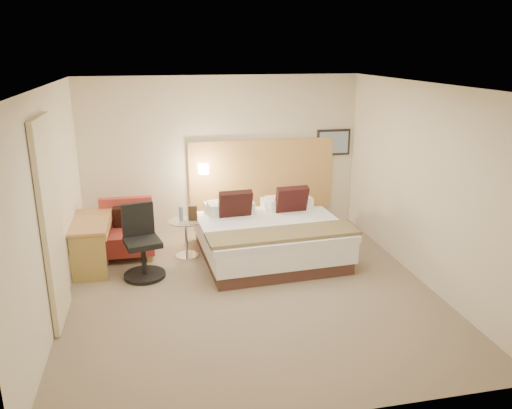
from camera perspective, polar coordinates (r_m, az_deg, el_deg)
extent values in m
cube|color=#7C6A53|center=(6.83, -0.60, -9.85)|extent=(4.80, 5.00, 0.02)
cube|color=silver|center=(6.09, -0.68, 13.54)|extent=(4.80, 5.00, 0.02)
cube|color=beige|center=(8.73, -3.86, 5.68)|extent=(4.80, 0.02, 2.70)
cube|color=beige|center=(4.05, 6.37, -8.63)|extent=(4.80, 0.02, 2.70)
cube|color=beige|center=(6.34, -22.54, -0.18)|extent=(0.02, 5.00, 2.70)
cube|color=beige|center=(7.18, 18.61, 2.21)|extent=(0.02, 5.00, 2.70)
cube|color=tan|center=(8.90, 0.70, 3.31)|extent=(2.60, 0.04, 1.30)
cube|color=black|center=(9.17, 8.84, 7.03)|extent=(0.62, 0.03, 0.47)
cube|color=#7890A5|center=(9.15, 8.88, 7.01)|extent=(0.54, 0.01, 0.39)
cylinder|color=silver|center=(8.65, -6.05, 4.15)|extent=(0.02, 0.12, 0.02)
cube|color=#F3E2BE|center=(8.59, -6.01, 4.06)|extent=(0.15, 0.15, 0.15)
cube|color=beige|center=(6.13, -22.33, -2.00)|extent=(0.06, 0.90, 2.42)
cylinder|color=#7FA9C4|center=(7.75, -8.57, -1.01)|extent=(0.07, 0.07, 0.21)
cube|color=#3D2A19|center=(7.70, -7.24, -0.99)|extent=(0.14, 0.07, 0.23)
cube|color=#472A23|center=(7.86, 1.45, -5.24)|extent=(2.11, 2.11, 0.18)
cube|color=white|center=(7.77, 1.46, -3.56)|extent=(2.17, 2.17, 0.31)
cube|color=white|center=(7.44, 2.11, -2.85)|extent=(2.20, 1.60, 0.10)
cube|color=white|center=(8.27, -3.32, -0.46)|extent=(0.74, 0.43, 0.18)
cube|color=white|center=(8.52, 3.18, 0.07)|extent=(0.74, 0.43, 0.18)
cube|color=white|center=(7.99, -2.93, -0.33)|extent=(0.74, 0.43, 0.18)
cube|color=white|center=(8.24, 3.78, 0.22)|extent=(0.74, 0.43, 0.18)
cube|color=black|center=(7.78, -2.39, -0.18)|extent=(0.53, 0.31, 0.53)
cube|color=black|center=(8.02, 4.06, 0.35)|extent=(0.53, 0.31, 0.53)
cube|color=#C77F28|center=(7.05, 3.11, -3.38)|extent=(2.19, 0.69, 0.05)
cube|color=#A5774E|center=(7.90, -16.84, -6.25)|extent=(0.08, 0.08, 0.10)
cube|color=#A28A4C|center=(7.86, -12.05, -5.99)|extent=(0.08, 0.08, 0.10)
cube|color=#9D614A|center=(8.43, -16.53, -4.70)|extent=(0.08, 0.08, 0.10)
cube|color=#A76C4F|center=(8.39, -12.06, -4.45)|extent=(0.08, 0.08, 0.10)
cube|color=maroon|center=(8.06, -14.48, -3.98)|extent=(0.82, 0.72, 0.31)
cube|color=#A5342C|center=(8.21, -14.60, -0.77)|extent=(0.82, 0.13, 0.46)
cube|color=black|center=(8.13, -14.59, -1.49)|extent=(0.39, 0.20, 0.40)
cylinder|color=silver|center=(7.96, -7.88, -5.77)|extent=(0.39, 0.39, 0.02)
cylinder|color=silver|center=(7.85, -7.97, -3.85)|extent=(0.05, 0.05, 0.55)
cylinder|color=white|center=(7.75, -8.05, -1.87)|extent=(0.58, 0.58, 0.01)
cube|color=#BB7F49|center=(7.68, -18.39, -1.86)|extent=(0.55, 1.16, 0.04)
cube|color=#A78841|center=(7.31, -18.62, -5.91)|extent=(0.48, 0.05, 0.68)
cube|color=tan|center=(8.30, -17.72, -3.00)|extent=(0.48, 0.05, 0.68)
cube|color=tan|center=(7.70, -17.98, -2.38)|extent=(0.45, 1.09, 0.10)
cylinder|color=black|center=(7.36, -12.58, -7.85)|extent=(0.70, 0.70, 0.04)
cylinder|color=black|center=(7.25, -12.71, -6.08)|extent=(0.08, 0.08, 0.45)
cube|color=black|center=(7.16, -12.84, -4.27)|extent=(0.57, 0.57, 0.08)
cube|color=black|center=(7.26, -13.35, -1.63)|extent=(0.45, 0.16, 0.47)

